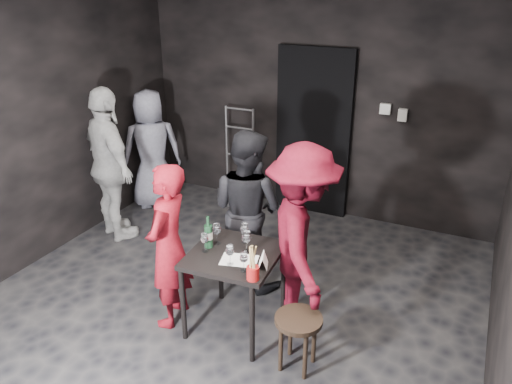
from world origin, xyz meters
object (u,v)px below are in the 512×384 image
at_px(man_maroon, 302,230).
at_px(wine_bottle, 208,235).
at_px(breadstick_cup, 253,264).
at_px(tasting_table, 234,263).
at_px(woman_black, 247,205).
at_px(bystander_cream, 108,152).
at_px(bystander_grey, 152,147).
at_px(stool, 298,327).
at_px(server_red, 168,247).
at_px(hand_truck, 239,186).

height_order(man_maroon, wine_bottle, man_maroon).
bearing_deg(breadstick_cup, tasting_table, 137.93).
distance_m(woman_black, bystander_cream, 1.82).
distance_m(tasting_table, bystander_grey, 2.82).
height_order(stool, wine_bottle, wine_bottle).
bearing_deg(wine_bottle, man_maroon, 22.51).
bearing_deg(man_maroon, server_red, 83.76).
height_order(tasting_table, bystander_grey, bystander_grey).
bearing_deg(server_red, woman_black, 149.45).
bearing_deg(bystander_cream, tasting_table, -176.38).
bearing_deg(tasting_table, server_red, -166.80).
relative_size(stool, wine_bottle, 1.65).
relative_size(woman_black, man_maroon, 0.89).
height_order(bystander_grey, wine_bottle, bystander_grey).
bearing_deg(woman_black, bystander_cream, 6.89).
relative_size(tasting_table, wine_bottle, 2.63).
bearing_deg(tasting_table, stool, -18.31).
height_order(hand_truck, wine_bottle, hand_truck).
relative_size(stool, woman_black, 0.28).
xyz_separation_m(woman_black, bystander_grey, (-1.92, 1.08, -0.02)).
height_order(tasting_table, server_red, server_red).
relative_size(bystander_grey, wine_bottle, 5.68).
bearing_deg(bystander_grey, woman_black, 107.59).
bearing_deg(breadstick_cup, server_red, 170.48).
distance_m(hand_truck, man_maroon, 2.75).
xyz_separation_m(stool, server_red, (-1.23, 0.09, 0.35)).
height_order(hand_truck, tasting_table, hand_truck).
bearing_deg(woman_black, breadstick_cup, 130.36).
bearing_deg(stool, bystander_cream, 157.76).
bearing_deg(wine_bottle, bystander_grey, 136.66).
height_order(bystander_cream, bystander_grey, bystander_cream).
bearing_deg(man_maroon, stool, 170.68).
bearing_deg(woman_black, stool, 145.52).
bearing_deg(wine_bottle, breadstick_cup, -26.93).
relative_size(hand_truck, bystander_grey, 0.81).
relative_size(server_red, woman_black, 0.88).
distance_m(server_red, bystander_grey, 2.52).
distance_m(server_red, bystander_cream, 1.83).
bearing_deg(wine_bottle, bystander_cream, 153.80).
height_order(server_red, bystander_grey, bystander_grey).
xyz_separation_m(hand_truck, server_red, (0.62, -2.50, 0.50)).
xyz_separation_m(hand_truck, wine_bottle, (0.94, -2.36, 0.63)).
distance_m(tasting_table, woman_black, 0.79).
bearing_deg(wine_bottle, woman_black, 89.81).
bearing_deg(man_maroon, wine_bottle, 83.80).
xyz_separation_m(woman_black, man_maroon, (0.72, -0.43, 0.10)).
xyz_separation_m(server_red, bystander_grey, (-1.60, 1.94, 0.07)).
bearing_deg(server_red, bystander_grey, -150.50).
bearing_deg(hand_truck, wine_bottle, -68.98).
bearing_deg(server_red, breadstick_cup, 70.58).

